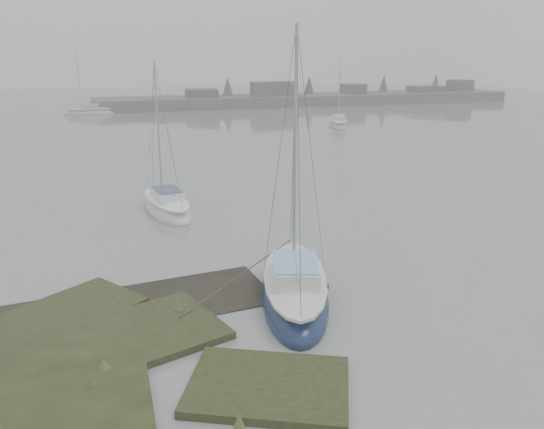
% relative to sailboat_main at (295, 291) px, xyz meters
% --- Properties ---
extents(ground, '(160.00, 160.00, 0.00)m').
position_rel_sailboat_main_xyz_m(ground, '(-2.58, 26.39, -0.27)').
color(ground, slate).
rests_on(ground, ground).
extents(far_shoreline, '(60.00, 8.00, 4.15)m').
position_rel_sailboat_main_xyz_m(far_shoreline, '(24.26, 58.29, 0.58)').
color(far_shoreline, '#4C4F51').
rests_on(far_shoreline, ground).
extents(sailboat_main, '(3.65, 6.38, 8.56)m').
position_rel_sailboat_main_xyz_m(sailboat_main, '(0.00, 0.00, 0.00)').
color(sailboat_main, '#0E1C3D').
rests_on(sailboat_main, ground).
extents(sailboat_white, '(2.55, 5.40, 7.32)m').
position_rel_sailboat_main_xyz_m(sailboat_white, '(-2.62, 10.42, -0.04)').
color(sailboat_white, silver).
rests_on(sailboat_white, ground).
extents(sailboat_far_b, '(3.34, 5.53, 7.42)m').
position_rel_sailboat_main_xyz_m(sailboat_far_b, '(17.29, 35.29, -0.04)').
color(sailboat_far_b, '#A4A8AD').
rests_on(sailboat_far_b, ground).
extents(sailboat_far_c, '(5.75, 2.00, 8.05)m').
position_rel_sailboat_main_xyz_m(sailboat_far_c, '(-6.86, 53.96, -0.02)').
color(sailboat_far_c, '#B7BDC2').
rests_on(sailboat_far_c, ground).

